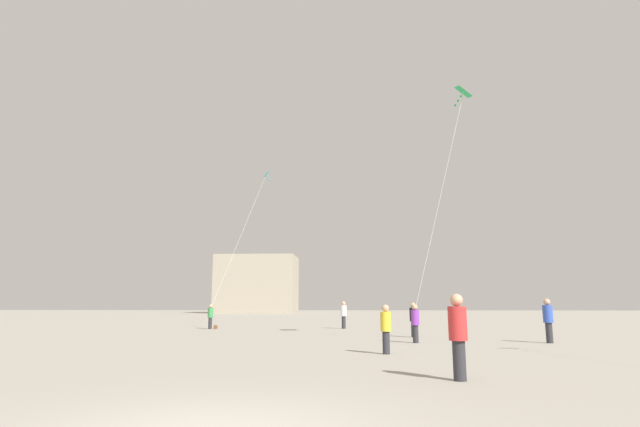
{
  "coord_description": "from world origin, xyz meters",
  "views": [
    {
      "loc": [
        1.94,
        -6.44,
        1.56
      ],
      "look_at": [
        0.0,
        16.67,
        5.8
      ],
      "focal_mm": 28.15,
      "sensor_mm": 36.0,
      "label": 1
    }
  ],
  "objects_px": {
    "kite_emerald_delta": "(463,96)",
    "building_left_hall": "(258,285)",
    "person_in_yellow": "(386,327)",
    "handbag_beside_flyer": "(216,327)",
    "kite_cyan_diamond": "(266,176)",
    "person_in_purple": "(415,322)",
    "person_in_blue": "(548,319)",
    "person_in_green": "(210,315)",
    "person_in_white": "(344,314)",
    "person_in_red": "(458,332)",
    "person_in_black": "(413,318)"
  },
  "relations": [
    {
      "from": "handbag_beside_flyer",
      "to": "person_in_yellow",
      "type": "bearing_deg",
      "value": -57.59
    },
    {
      "from": "person_in_green",
      "to": "kite_cyan_diamond",
      "type": "bearing_deg",
      "value": 121.83
    },
    {
      "from": "person_in_red",
      "to": "kite_emerald_delta",
      "type": "relative_size",
      "value": 0.17
    },
    {
      "from": "kite_cyan_diamond",
      "to": "person_in_yellow",
      "type": "bearing_deg",
      "value": -70.29
    },
    {
      "from": "person_in_black",
      "to": "person_in_blue",
      "type": "distance_m",
      "value": 6.28
    },
    {
      "from": "kite_emerald_delta",
      "to": "kite_cyan_diamond",
      "type": "xyz_separation_m",
      "value": [
        -13.19,
        19.51,
        1.5
      ]
    },
    {
      "from": "person_in_green",
      "to": "person_in_yellow",
      "type": "relative_size",
      "value": 1.02
    },
    {
      "from": "person_in_green",
      "to": "person_in_yellow",
      "type": "bearing_deg",
      "value": -13.57
    },
    {
      "from": "person_in_white",
      "to": "handbag_beside_flyer",
      "type": "distance_m",
      "value": 8.59
    },
    {
      "from": "person_in_yellow",
      "to": "building_left_hall",
      "type": "bearing_deg",
      "value": -95.5
    },
    {
      "from": "person_in_white",
      "to": "person_in_red",
      "type": "distance_m",
      "value": 23.58
    },
    {
      "from": "person_in_red",
      "to": "kite_emerald_delta",
      "type": "bearing_deg",
      "value": -59.24
    },
    {
      "from": "kite_cyan_diamond",
      "to": "handbag_beside_flyer",
      "type": "height_order",
      "value": "kite_cyan_diamond"
    },
    {
      "from": "kite_emerald_delta",
      "to": "person_in_green",
      "type": "bearing_deg",
      "value": 144.72
    },
    {
      "from": "person_in_purple",
      "to": "building_left_hall",
      "type": "bearing_deg",
      "value": -91.56
    },
    {
      "from": "person_in_yellow",
      "to": "handbag_beside_flyer",
      "type": "height_order",
      "value": "person_in_yellow"
    },
    {
      "from": "kite_emerald_delta",
      "to": "person_in_black",
      "type": "bearing_deg",
      "value": 128.54
    },
    {
      "from": "handbag_beside_flyer",
      "to": "person_in_red",
      "type": "bearing_deg",
      "value": -62.11
    },
    {
      "from": "person_in_purple",
      "to": "person_in_black",
      "type": "height_order",
      "value": "person_in_black"
    },
    {
      "from": "person_in_blue",
      "to": "kite_emerald_delta",
      "type": "distance_m",
      "value": 10.65
    },
    {
      "from": "person_in_yellow",
      "to": "kite_cyan_diamond",
      "type": "distance_m",
      "value": 29.44
    },
    {
      "from": "kite_emerald_delta",
      "to": "building_left_hall",
      "type": "relative_size",
      "value": 0.66
    },
    {
      "from": "building_left_hall",
      "to": "handbag_beside_flyer",
      "type": "xyz_separation_m",
      "value": [
        11.18,
        -66.52,
        -5.49
      ]
    },
    {
      "from": "person_in_purple",
      "to": "handbag_beside_flyer",
      "type": "relative_size",
      "value": 4.96
    },
    {
      "from": "person_in_blue",
      "to": "kite_emerald_delta",
      "type": "height_order",
      "value": "kite_emerald_delta"
    },
    {
      "from": "person_in_green",
      "to": "kite_cyan_diamond",
      "type": "distance_m",
      "value": 14.94
    },
    {
      "from": "person_in_white",
      "to": "person_in_black",
      "type": "bearing_deg",
      "value": 22.53
    },
    {
      "from": "person_in_yellow",
      "to": "handbag_beside_flyer",
      "type": "xyz_separation_m",
      "value": [
        -10.5,
        16.54,
        -0.74
      ]
    },
    {
      "from": "kite_cyan_diamond",
      "to": "building_left_hall",
      "type": "bearing_deg",
      "value": 102.31
    },
    {
      "from": "person_in_purple",
      "to": "person_in_green",
      "type": "bearing_deg",
      "value": -60.94
    },
    {
      "from": "person_in_white",
      "to": "kite_cyan_diamond",
      "type": "distance_m",
      "value": 15.72
    },
    {
      "from": "person_in_black",
      "to": "handbag_beside_flyer",
      "type": "xyz_separation_m",
      "value": [
        -12.25,
        7.73,
        -0.8
      ]
    },
    {
      "from": "person_in_purple",
      "to": "building_left_hall",
      "type": "xyz_separation_m",
      "value": [
        -23.14,
        78.04,
        4.74
      ]
    },
    {
      "from": "building_left_hall",
      "to": "handbag_beside_flyer",
      "type": "bearing_deg",
      "value": -80.46
    },
    {
      "from": "person_in_purple",
      "to": "person_in_black",
      "type": "bearing_deg",
      "value": -112.57
    },
    {
      "from": "person_in_black",
      "to": "person_in_blue",
      "type": "relative_size",
      "value": 0.92
    },
    {
      "from": "person_in_red",
      "to": "person_in_blue",
      "type": "xyz_separation_m",
      "value": [
        5.74,
        11.07,
        0.01
      ]
    },
    {
      "from": "person_in_red",
      "to": "building_left_hall",
      "type": "distance_m",
      "value": 91.8
    },
    {
      "from": "person_in_white",
      "to": "person_in_yellow",
      "type": "relative_size",
      "value": 1.15
    },
    {
      "from": "person_in_black",
      "to": "building_left_hall",
      "type": "distance_m",
      "value": 78.01
    },
    {
      "from": "person_in_purple",
      "to": "kite_cyan_diamond",
      "type": "bearing_deg",
      "value": -80.69
    },
    {
      "from": "person_in_yellow",
      "to": "person_in_blue",
      "type": "relative_size",
      "value": 0.86
    },
    {
      "from": "person_in_purple",
      "to": "kite_cyan_diamond",
      "type": "height_order",
      "value": "kite_cyan_diamond"
    },
    {
      "from": "person_in_blue",
      "to": "person_in_yellow",
      "type": "bearing_deg",
      "value": 170.67
    },
    {
      "from": "person_in_green",
      "to": "kite_emerald_delta",
      "type": "relative_size",
      "value": 0.15
    },
    {
      "from": "person_in_green",
      "to": "building_left_hall",
      "type": "xyz_separation_m",
      "value": [
        -10.83,
        66.62,
        4.73
      ]
    },
    {
      "from": "person_in_blue",
      "to": "kite_emerald_delta",
      "type": "bearing_deg",
      "value": 123.64
    },
    {
      "from": "person_in_blue",
      "to": "handbag_beside_flyer",
      "type": "relative_size",
      "value": 5.71
    },
    {
      "from": "person_in_yellow",
      "to": "person_in_white",
      "type": "bearing_deg",
      "value": -103.57
    },
    {
      "from": "person_in_green",
      "to": "person_in_black",
      "type": "distance_m",
      "value": 14.74
    }
  ]
}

